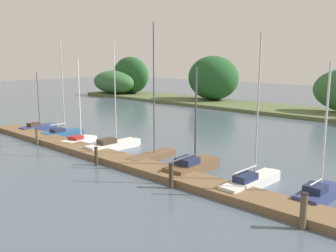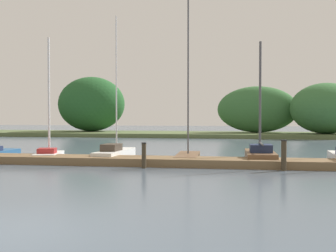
# 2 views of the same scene
# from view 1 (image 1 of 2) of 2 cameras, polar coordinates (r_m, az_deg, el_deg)

# --- Properties ---
(dock_pier) EXTENTS (28.97, 1.80, 0.35)m
(dock_pier) POSITION_cam_1_polar(r_m,az_deg,el_deg) (23.11, -9.06, -4.78)
(dock_pier) COLOR brown
(dock_pier) RESTS_ON ground
(far_shore) EXTENTS (68.11, 8.55, 6.45)m
(far_shore) POSITION_cam_1_polar(r_m,az_deg,el_deg) (46.31, 13.99, 5.60)
(far_shore) COLOR #56663D
(far_shore) RESTS_ON ground
(sailboat_0) EXTENTS (1.11, 3.26, 5.03)m
(sailboat_0) POSITION_cam_1_polar(r_m,az_deg,el_deg) (33.72, -19.48, -0.15)
(sailboat_0) COLOR navy
(sailboat_0) RESTS_ON ground
(sailboat_1) EXTENTS (1.37, 3.42, 7.76)m
(sailboat_1) POSITION_cam_1_polar(r_m,az_deg,el_deg) (30.93, -15.98, -0.83)
(sailboat_1) COLOR #285684
(sailboat_1) RESTS_ON ground
(sailboat_2) EXTENTS (1.69, 3.05, 6.16)m
(sailboat_2) POSITION_cam_1_polar(r_m,az_deg,el_deg) (27.84, -13.55, -1.89)
(sailboat_2) COLOR white
(sailboat_2) RESTS_ON ground
(sailboat_3) EXTENTS (1.17, 4.28, 7.25)m
(sailboat_3) POSITION_cam_1_polar(r_m,az_deg,el_deg) (25.55, -8.36, -2.86)
(sailboat_3) COLOR white
(sailboat_3) RESTS_ON ground
(sailboat_4) EXTENTS (1.22, 3.95, 8.32)m
(sailboat_4) POSITION_cam_1_polar(r_m,az_deg,el_deg) (23.00, -2.31, -4.37)
(sailboat_4) COLOR brown
(sailboat_4) RESTS_ON ground
(sailboat_5) EXTENTS (1.44, 3.94, 5.74)m
(sailboat_5) POSITION_cam_1_polar(r_m,az_deg,el_deg) (20.52, 3.95, -6.03)
(sailboat_5) COLOR brown
(sailboat_5) RESTS_ON ground
(sailboat_6) EXTENTS (1.09, 4.41, 7.42)m
(sailboat_6) POSITION_cam_1_polar(r_m,az_deg,el_deg) (18.53, 12.99, -8.22)
(sailboat_6) COLOR white
(sailboat_6) RESTS_ON ground
(sailboat_7) EXTENTS (1.16, 3.25, 6.08)m
(sailboat_7) POSITION_cam_1_polar(r_m,az_deg,el_deg) (17.87, 22.44, -9.46)
(sailboat_7) COLOR navy
(sailboat_7) RESTS_ON ground
(mooring_piling_1) EXTENTS (0.20, 0.20, 1.20)m
(mooring_piling_1) POSITION_cam_1_polar(r_m,az_deg,el_deg) (28.05, -19.71, -1.62)
(mooring_piling_1) COLOR brown
(mooring_piling_1) RESTS_ON ground
(mooring_piling_2) EXTENTS (0.22, 0.22, 1.10)m
(mooring_piling_2) POSITION_cam_1_polar(r_m,az_deg,el_deg) (21.96, -11.10, -4.63)
(mooring_piling_2) COLOR #3D3323
(mooring_piling_2) RESTS_ON ground
(mooring_piling_3) EXTENTS (0.25, 0.25, 1.26)m
(mooring_piling_3) POSITION_cam_1_polar(r_m,az_deg,el_deg) (17.88, 0.47, -7.73)
(mooring_piling_3) COLOR #3D3323
(mooring_piling_3) RESTS_ON ground
(mooring_piling_4) EXTENTS (0.29, 0.29, 1.41)m
(mooring_piling_4) POSITION_cam_1_polar(r_m,az_deg,el_deg) (14.70, 20.31, -12.28)
(mooring_piling_4) COLOR brown
(mooring_piling_4) RESTS_ON ground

